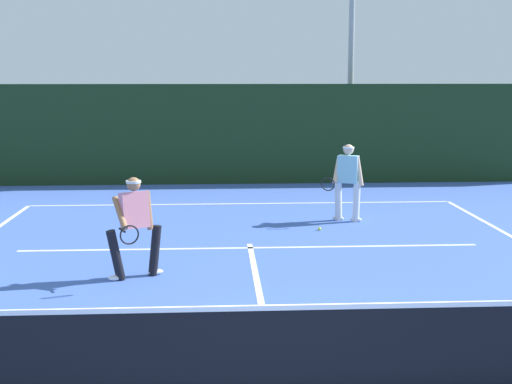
{
  "coord_description": "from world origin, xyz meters",
  "views": [
    {
      "loc": [
        -0.59,
        -6.24,
        3.14
      ],
      "look_at": [
        0.12,
        6.34,
        1.0
      ],
      "focal_mm": 48.6,
      "sensor_mm": 36.0,
      "label": 1
    }
  ],
  "objects_px": {
    "player_far": "(347,179)",
    "tennis_ball": "(320,229)",
    "player_near": "(135,223)",
    "light_pole": "(352,3)"
  },
  "relations": [
    {
      "from": "player_far",
      "to": "tennis_ball",
      "type": "distance_m",
      "value": 1.44
    },
    {
      "from": "player_near",
      "to": "player_far",
      "type": "relative_size",
      "value": 0.96
    },
    {
      "from": "player_near",
      "to": "light_pole",
      "type": "relative_size",
      "value": 0.18
    },
    {
      "from": "player_far",
      "to": "light_pole",
      "type": "distance_m",
      "value": 8.27
    },
    {
      "from": "tennis_ball",
      "to": "light_pole",
      "type": "height_order",
      "value": "light_pole"
    },
    {
      "from": "player_near",
      "to": "light_pole",
      "type": "bearing_deg",
      "value": -141.56
    },
    {
      "from": "player_near",
      "to": "light_pole",
      "type": "xyz_separation_m",
      "value": [
        5.43,
        10.94,
        4.41
      ]
    },
    {
      "from": "tennis_ball",
      "to": "light_pole",
      "type": "relative_size",
      "value": 0.01
    },
    {
      "from": "player_far",
      "to": "tennis_ball",
      "type": "height_order",
      "value": "player_far"
    },
    {
      "from": "tennis_ball",
      "to": "light_pole",
      "type": "distance_m",
      "value": 9.61
    }
  ]
}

